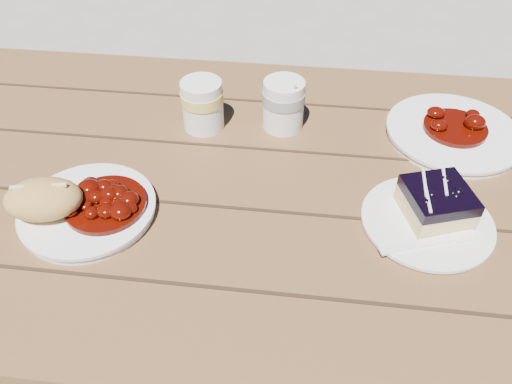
# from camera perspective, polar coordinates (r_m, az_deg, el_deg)

# --- Properties ---
(ground) EXTENTS (60.00, 60.00, 0.00)m
(ground) POSITION_cam_1_polar(r_m,az_deg,el_deg) (1.49, -3.86, -20.11)
(ground) COLOR gray
(ground) RESTS_ON ground
(picnic_table) EXTENTS (2.00, 1.55, 0.75)m
(picnic_table) POSITION_cam_1_polar(r_m,az_deg,el_deg) (1.00, -5.42, -4.82)
(picnic_table) COLOR brown
(picnic_table) RESTS_ON ground
(main_plate) EXTENTS (0.21, 0.21, 0.02)m
(main_plate) POSITION_cam_1_polar(r_m,az_deg,el_deg) (0.85, -18.61, -2.04)
(main_plate) COLOR white
(main_plate) RESTS_ON picnic_table
(goulash_stew) EXTENTS (0.13, 0.13, 0.04)m
(goulash_stew) POSITION_cam_1_polar(r_m,az_deg,el_deg) (0.82, -17.02, -0.57)
(goulash_stew) COLOR #480902
(goulash_stew) RESTS_ON main_plate
(bread_roll) EXTENTS (0.13, 0.10, 0.06)m
(bread_roll) POSITION_cam_1_polar(r_m,az_deg,el_deg) (0.83, -23.12, -0.76)
(bread_roll) COLOR tan
(bread_roll) RESTS_ON main_plate
(dessert_plate) EXTENTS (0.20, 0.20, 0.01)m
(dessert_plate) POSITION_cam_1_polar(r_m,az_deg,el_deg) (0.84, 18.92, -3.27)
(dessert_plate) COLOR white
(dessert_plate) RESTS_ON picnic_table
(blueberry_cake) EXTENTS (0.12, 0.12, 0.05)m
(blueberry_cake) POSITION_cam_1_polar(r_m,az_deg,el_deg) (0.83, 19.95, -1.06)
(blueberry_cake) COLOR #ECD081
(blueberry_cake) RESTS_ON dessert_plate
(fork_dessert) EXTENTS (0.16, 0.08, 0.00)m
(fork_dessert) POSITION_cam_1_polar(r_m,az_deg,el_deg) (0.79, 18.12, -5.67)
(fork_dessert) COLOR white
(fork_dessert) RESTS_ON dessert_plate
(coffee_cup) EXTENTS (0.08, 0.08, 0.10)m
(coffee_cup) POSITION_cam_1_polar(r_m,az_deg,el_deg) (0.97, 3.15, 9.94)
(coffee_cup) COLOR white
(coffee_cup) RESTS_ON picnic_table
(second_plate) EXTENTS (0.25, 0.25, 0.02)m
(second_plate) POSITION_cam_1_polar(r_m,az_deg,el_deg) (1.03, 21.60, 6.24)
(second_plate) COLOR white
(second_plate) RESTS_ON picnic_table
(second_stew) EXTENTS (0.12, 0.12, 0.04)m
(second_stew) POSITION_cam_1_polar(r_m,az_deg,el_deg) (1.02, 22.02, 7.54)
(second_stew) COLOR #480902
(second_stew) RESTS_ON second_plate
(second_cup) EXTENTS (0.08, 0.08, 0.10)m
(second_cup) POSITION_cam_1_polar(r_m,az_deg,el_deg) (0.97, -6.12, 9.86)
(second_cup) COLOR white
(second_cup) RESTS_ON picnic_table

